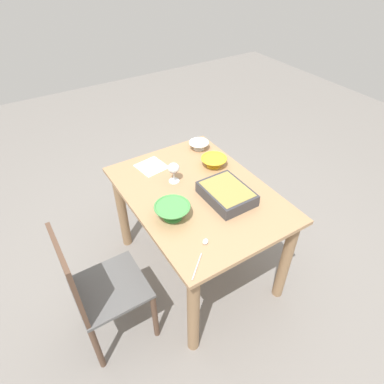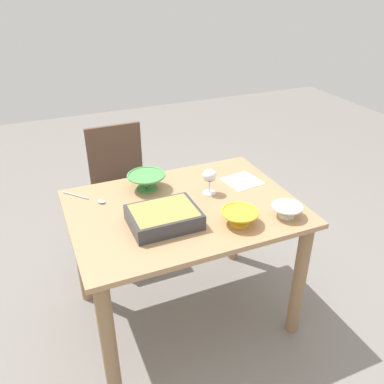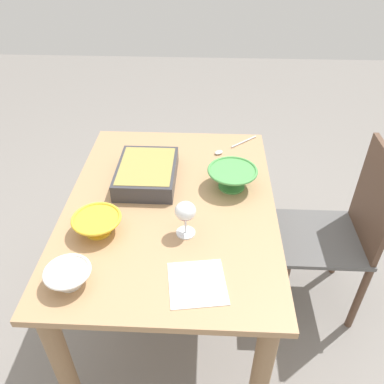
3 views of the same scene
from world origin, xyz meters
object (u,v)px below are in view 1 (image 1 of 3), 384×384
object	(u,v)px
mixing_bowl	(172,211)
serving_spoon	(202,250)
casserole_dish	(227,193)
small_bowl	(199,145)
napkin	(151,166)
serving_bowl	(214,161)
chair	(95,288)
wine_glass	(174,169)
dining_table	(198,209)

from	to	relation	value
mixing_bowl	serving_spoon	distance (m)	0.31
mixing_bowl	casserole_dish	bearing A→B (deg)	85.25
mixing_bowl	small_bowl	xyz separation A→B (m)	(-0.55, 0.54, -0.01)
small_bowl	napkin	world-z (taller)	small_bowl
serving_spoon	casserole_dish	bearing A→B (deg)	127.34
serving_bowl	casserole_dish	bearing A→B (deg)	-22.40
small_bowl	serving_bowl	xyz separation A→B (m)	(0.25, -0.03, 0.00)
chair	casserole_dish	bearing A→B (deg)	89.95
wine_glass	small_bowl	bearing A→B (deg)	124.90
chair	serving_spoon	distance (m)	0.66
wine_glass	serving_bowl	bearing A→B (deg)	91.03
chair	casserole_dish	distance (m)	0.95
dining_table	napkin	distance (m)	0.46
wine_glass	chair	bearing A→B (deg)	-65.36
casserole_dish	serving_spoon	xyz separation A→B (m)	(0.28, -0.36, -0.04)
dining_table	casserole_dish	world-z (taller)	casserole_dish
chair	serving_bowl	distance (m)	1.14
casserole_dish	napkin	xyz separation A→B (m)	(-0.56, -0.24, -0.04)
mixing_bowl	serving_spoon	world-z (taller)	mixing_bowl
dining_table	wine_glass	size ratio (longest dim) A/B	8.16
dining_table	mixing_bowl	size ratio (longest dim) A/B	5.49
mixing_bowl	serving_spoon	xyz separation A→B (m)	(0.31, 0.01, -0.04)
chair	small_bowl	world-z (taller)	chair
mixing_bowl	small_bowl	bearing A→B (deg)	135.45
serving_bowl	napkin	distance (m)	0.44
dining_table	wine_glass	distance (m)	0.31
small_bowl	wine_glass	bearing A→B (deg)	-55.10
chair	wine_glass	distance (m)	0.87
mixing_bowl	small_bowl	world-z (taller)	mixing_bowl
casserole_dish	dining_table	bearing A→B (deg)	-142.32
wine_glass	casserole_dish	xyz separation A→B (m)	(0.33, 0.19, -0.06)
chair	napkin	world-z (taller)	chair
serving_spoon	chair	bearing A→B (deg)	-117.25
small_bowl	napkin	size ratio (longest dim) A/B	0.80
serving_bowl	chair	bearing A→B (deg)	-72.23
chair	serving_bowl	bearing A→B (deg)	107.77
dining_table	small_bowl	distance (m)	0.55
dining_table	casserole_dish	size ratio (longest dim) A/B	3.55
wine_glass	dining_table	bearing A→B (deg)	22.25
casserole_dish	mixing_bowl	size ratio (longest dim) A/B	1.55
wine_glass	small_bowl	distance (m)	0.45
mixing_bowl	napkin	xyz separation A→B (m)	(-0.53, 0.13, -0.05)
serving_bowl	small_bowl	bearing A→B (deg)	171.95
chair	wine_glass	bearing A→B (deg)	114.64
casserole_dish	small_bowl	distance (m)	0.61
chair	napkin	bearing A→B (deg)	130.27
chair	wine_glass	world-z (taller)	chair
wine_glass	casserole_dish	size ratio (longest dim) A/B	0.44
wine_glass	serving_bowl	world-z (taller)	wine_glass
dining_table	serving_bowl	world-z (taller)	serving_bowl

